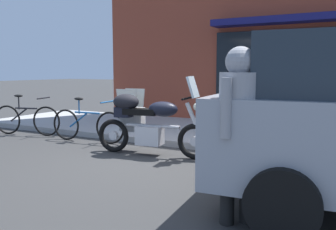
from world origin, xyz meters
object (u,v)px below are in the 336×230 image
Objects in this scene: touring_motorcycle at (146,121)px; second_bicycle_by_cafe at (26,119)px; pedestrian_walking at (239,114)px; sandwich_board_sign at (131,108)px; parked_bicycle at (87,125)px.

touring_motorcycle reaches higher than second_bicycle_by_cafe.
pedestrian_walking reaches higher than sandwich_board_sign.
pedestrian_walking reaches higher than touring_motorcycle.
sandwich_board_sign reaches higher than parked_bicycle.
sandwich_board_sign is (-3.84, 3.83, -0.49)m from pedestrian_walking.
second_bicycle_by_cafe is (-1.85, -1.50, -0.21)m from sandwich_board_sign.
touring_motorcycle is 1.30× the size of second_bicycle_by_cafe.
sandwich_board_sign is at bearing 130.55° from touring_motorcycle.
pedestrian_walking reaches higher than second_bicycle_by_cafe.
touring_motorcycle is at bearing -49.45° from sandwich_board_sign.
touring_motorcycle is 2.34× the size of sandwich_board_sign.
sandwich_board_sign is at bearing 39.06° from second_bicycle_by_cafe.
second_bicycle_by_cafe is at bearing 157.67° from pedestrian_walking.
second_bicycle_by_cafe is at bearing -178.40° from parked_bicycle.
parked_bicycle is at bearing 1.60° from second_bicycle_by_cafe.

